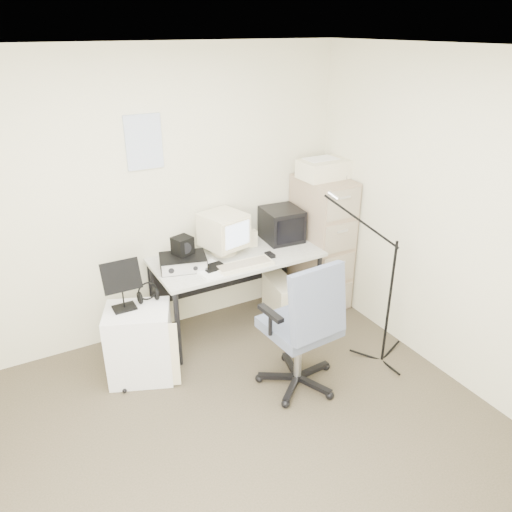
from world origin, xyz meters
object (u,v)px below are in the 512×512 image
office_chair (299,324)px  desk (237,292)px  side_cart (140,343)px  filing_cabinet (321,242)px

office_chair → desk: bearing=87.2°
desk → office_chair: size_ratio=1.34×
desk → side_cart: desk is taller
desk → office_chair: bearing=-88.5°
office_chair → filing_cabinet: bearing=43.4°
filing_cabinet → desk: filing_cabinet is taller
filing_cabinet → side_cart: (-1.97, -0.32, -0.34)m
office_chair → side_cart: office_chair is taller
filing_cabinet → office_chair: filing_cabinet is taller
side_cart → desk: bearing=37.6°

